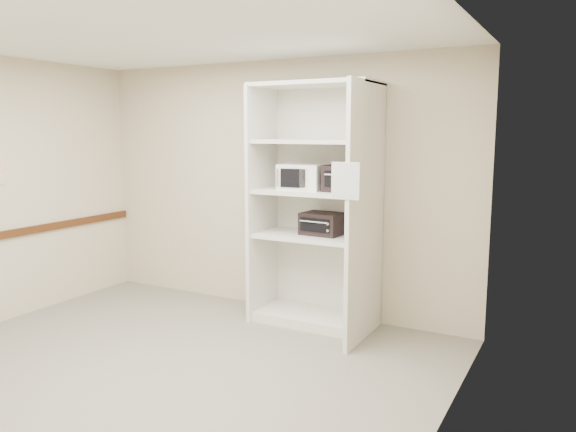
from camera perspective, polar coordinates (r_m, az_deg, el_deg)
The scene contains 9 objects.
floor at distance 4.88m, azimuth -13.34°, elevation -15.17°, with size 4.50×4.00×0.01m, color #6C685A.
ceiling at distance 4.54m, azimuth -14.56°, elevation 17.88°, with size 4.50×4.00×0.01m, color white.
wall_back at distance 6.13m, azimuth -1.28°, elevation 2.99°, with size 4.50×0.02×2.70m, color beige.
wall_right at distance 3.45m, azimuth 15.05°, elevation -1.67°, with size 0.02×4.00×2.70m, color beige.
shelving_unit at distance 5.59m, azimuth 3.16°, elevation 0.18°, with size 1.24×0.92×2.42m.
microwave at distance 5.61m, azimuth 1.41°, elevation 3.99°, with size 0.43×0.32×0.26m, color white.
toaster_oven_upper at distance 5.47m, azimuth 6.16°, elevation 3.81°, with size 0.44×0.33×0.25m, color black.
toaster_oven_lower at distance 5.64m, azimuth 3.52°, elevation -0.78°, with size 0.40×0.30×0.22m, color black.
paper_sign at distance 4.76m, azimuth 5.85°, elevation 3.56°, with size 0.24×0.01×0.31m, color white.
Camera 1 is at (3.02, -3.31, 1.94)m, focal length 35.00 mm.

